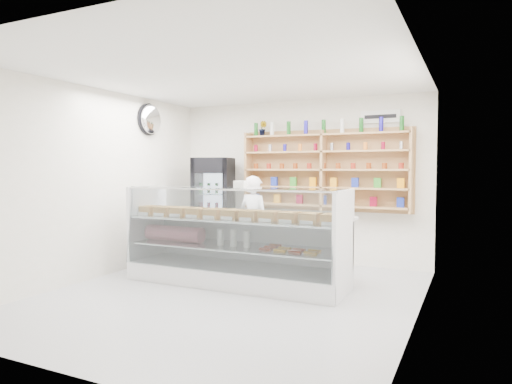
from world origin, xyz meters
The scene contains 8 objects.
room centered at (0.00, 0.00, 1.40)m, with size 5.00×5.00×5.00m.
display_counter centered at (-0.22, 0.57, 0.37)m, with size 3.13×0.93×1.36m.
shop_worker centered at (-0.39, 1.51, 0.75)m, with size 0.55×0.36×1.50m, color white.
drinks_cooler centered at (-1.40, 1.95, 0.91)m, with size 0.79×0.78×1.81m.
wall_shelving centered at (0.50, 2.34, 1.59)m, with size 2.84×0.28×1.33m.
potted_plant centered at (-0.62, 2.34, 2.33)m, with size 0.14×0.12×0.26m, color #1E6626.
security_mirror centered at (-2.17, 1.20, 2.45)m, with size 0.15×0.50×0.50m, color silver.
wall_sign centered at (1.40, 2.47, 2.45)m, with size 0.62×0.03×0.20m, color white.
Camera 1 is at (2.78, -5.02, 1.63)m, focal length 32.00 mm.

